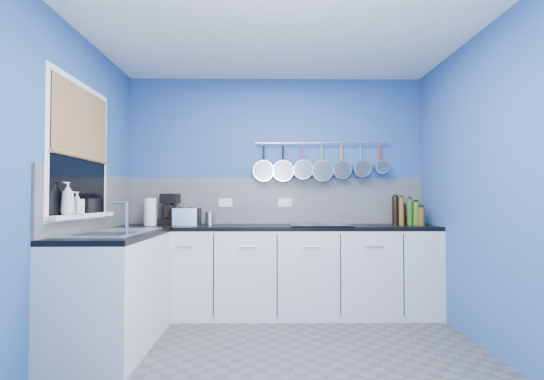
{
  "coord_description": "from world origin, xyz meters",
  "views": [
    {
      "loc": [
        -0.09,
        -2.83,
        1.16
      ],
      "look_at": [
        -0.05,
        0.75,
        1.25
      ],
      "focal_mm": 26.04,
      "sensor_mm": 36.0,
      "label": 1
    }
  ],
  "objects_px": {
    "coffee_maker": "(170,209)",
    "soap_bottle_b": "(77,203)",
    "soap_bottle_a": "(68,199)",
    "hob": "(319,225)",
    "toaster": "(186,217)",
    "paper_towel": "(150,212)",
    "canister": "(210,218)"
  },
  "relations": [
    {
      "from": "coffee_maker",
      "to": "soap_bottle_b",
      "type": "bearing_deg",
      "value": -104.32
    },
    {
      "from": "soap_bottle_a",
      "to": "coffee_maker",
      "type": "bearing_deg",
      "value": 72.54
    },
    {
      "from": "soap_bottle_b",
      "to": "hob",
      "type": "xyz_separation_m",
      "value": [
        1.96,
        1.0,
        -0.23
      ]
    },
    {
      "from": "coffee_maker",
      "to": "hob",
      "type": "xyz_separation_m",
      "value": [
        1.55,
        -0.16,
        -0.16
      ]
    },
    {
      "from": "soap_bottle_a",
      "to": "toaster",
      "type": "xyz_separation_m",
      "value": [
        0.59,
        1.25,
        -0.18
      ]
    },
    {
      "from": "soap_bottle_b",
      "to": "paper_towel",
      "type": "relative_size",
      "value": 0.62
    },
    {
      "from": "toaster",
      "to": "canister",
      "type": "height_order",
      "value": "toaster"
    },
    {
      "from": "soap_bottle_a",
      "to": "toaster",
      "type": "relative_size",
      "value": 0.88
    },
    {
      "from": "soap_bottle_b",
      "to": "toaster",
      "type": "distance_m",
      "value": 1.27
    },
    {
      "from": "soap_bottle_b",
      "to": "canister",
      "type": "relative_size",
      "value": 1.3
    },
    {
      "from": "paper_towel",
      "to": "hob",
      "type": "relative_size",
      "value": 0.46
    },
    {
      "from": "soap_bottle_a",
      "to": "coffee_maker",
      "type": "relative_size",
      "value": 0.73
    },
    {
      "from": "coffee_maker",
      "to": "hob",
      "type": "distance_m",
      "value": 1.57
    },
    {
      "from": "soap_bottle_b",
      "to": "hob",
      "type": "height_order",
      "value": "soap_bottle_b"
    },
    {
      "from": "soap_bottle_a",
      "to": "coffee_maker",
      "type": "xyz_separation_m",
      "value": [
        0.41,
        1.3,
        -0.11
      ]
    },
    {
      "from": "paper_towel",
      "to": "toaster",
      "type": "distance_m",
      "value": 0.36
    },
    {
      "from": "soap_bottle_a",
      "to": "canister",
      "type": "bearing_deg",
      "value": 57.09
    },
    {
      "from": "soap_bottle_a",
      "to": "toaster",
      "type": "height_order",
      "value": "soap_bottle_a"
    },
    {
      "from": "coffee_maker",
      "to": "hob",
      "type": "relative_size",
      "value": 0.54
    },
    {
      "from": "coffee_maker",
      "to": "toaster",
      "type": "relative_size",
      "value": 1.2
    },
    {
      "from": "soap_bottle_a",
      "to": "toaster",
      "type": "bearing_deg",
      "value": 64.51
    },
    {
      "from": "canister",
      "to": "soap_bottle_a",
      "type": "bearing_deg",
      "value": -122.91
    },
    {
      "from": "paper_towel",
      "to": "hob",
      "type": "bearing_deg",
      "value": -1.45
    },
    {
      "from": "coffee_maker",
      "to": "toaster",
      "type": "xyz_separation_m",
      "value": [
        0.19,
        -0.05,
        -0.08
      ]
    },
    {
      "from": "paper_towel",
      "to": "toaster",
      "type": "bearing_deg",
      "value": 10.56
    },
    {
      "from": "soap_bottle_b",
      "to": "canister",
      "type": "height_order",
      "value": "soap_bottle_b"
    },
    {
      "from": "coffee_maker",
      "to": "canister",
      "type": "height_order",
      "value": "coffee_maker"
    },
    {
      "from": "soap_bottle_b",
      "to": "hob",
      "type": "bearing_deg",
      "value": 26.98
    },
    {
      "from": "soap_bottle_a",
      "to": "soap_bottle_b",
      "type": "xyz_separation_m",
      "value": [
        0.0,
        0.14,
        -0.03
      ]
    },
    {
      "from": "soap_bottle_a",
      "to": "canister",
      "type": "distance_m",
      "value": 1.55
    },
    {
      "from": "soap_bottle_a",
      "to": "hob",
      "type": "xyz_separation_m",
      "value": [
        1.96,
        1.14,
        -0.26
      ]
    },
    {
      "from": "coffee_maker",
      "to": "hob",
      "type": "bearing_deg",
      "value": -0.94
    }
  ]
}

